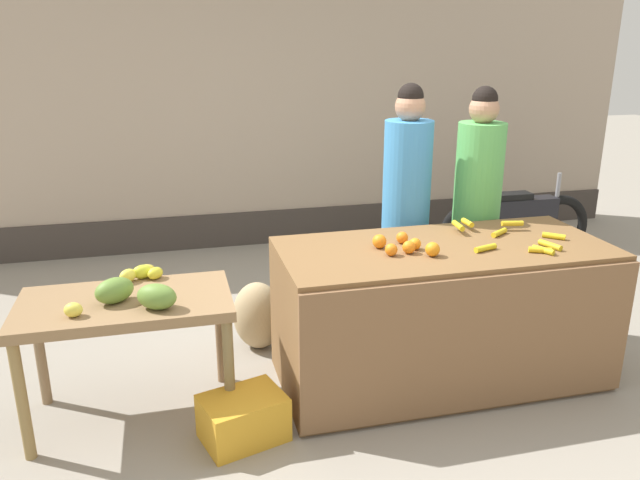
{
  "coord_description": "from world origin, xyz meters",
  "views": [
    {
      "loc": [
        -1.1,
        -3.35,
        2.13
      ],
      "look_at": [
        -0.23,
        0.15,
        0.95
      ],
      "focal_mm": 35.1,
      "sensor_mm": 36.0,
      "label": 1
    }
  ],
  "objects_px": {
    "vendor_woman_blue_shirt": "(406,212)",
    "vendor_woman_green_shirt": "(476,211)",
    "parked_motorcycle": "(515,223)",
    "produce_sack": "(258,315)",
    "produce_crate": "(243,418)"
  },
  "relations": [
    {
      "from": "vendor_woman_blue_shirt",
      "to": "vendor_woman_green_shirt",
      "type": "bearing_deg",
      "value": -5.16
    },
    {
      "from": "parked_motorcycle",
      "to": "produce_sack",
      "type": "height_order",
      "value": "parked_motorcycle"
    },
    {
      "from": "vendor_woman_green_shirt",
      "to": "produce_crate",
      "type": "height_order",
      "value": "vendor_woman_green_shirt"
    },
    {
      "from": "produce_sack",
      "to": "produce_crate",
      "type": "bearing_deg",
      "value": -103.13
    },
    {
      "from": "vendor_woman_blue_shirt",
      "to": "vendor_woman_green_shirt",
      "type": "height_order",
      "value": "vendor_woman_blue_shirt"
    },
    {
      "from": "produce_sack",
      "to": "vendor_woman_green_shirt",
      "type": "bearing_deg",
      "value": -0.81
    },
    {
      "from": "vendor_woman_green_shirt",
      "to": "vendor_woman_blue_shirt",
      "type": "bearing_deg",
      "value": 174.84
    },
    {
      "from": "parked_motorcycle",
      "to": "produce_sack",
      "type": "relative_size",
      "value": 3.25
    },
    {
      "from": "vendor_woman_green_shirt",
      "to": "produce_sack",
      "type": "xyz_separation_m",
      "value": [
        -1.63,
        0.02,
        -0.66
      ]
    },
    {
      "from": "vendor_woman_blue_shirt",
      "to": "parked_motorcycle",
      "type": "xyz_separation_m",
      "value": [
        1.61,
        1.13,
        -0.52
      ]
    },
    {
      "from": "parked_motorcycle",
      "to": "produce_sack",
      "type": "distance_m",
      "value": 2.94
    },
    {
      "from": "parked_motorcycle",
      "to": "vendor_woman_green_shirt",
      "type": "bearing_deg",
      "value": -132.29
    },
    {
      "from": "vendor_woman_blue_shirt",
      "to": "vendor_woman_green_shirt",
      "type": "relative_size",
      "value": 1.01
    },
    {
      "from": "produce_sack",
      "to": "parked_motorcycle",
      "type": "bearing_deg",
      "value": 23.24
    },
    {
      "from": "parked_motorcycle",
      "to": "produce_crate",
      "type": "height_order",
      "value": "parked_motorcycle"
    }
  ]
}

